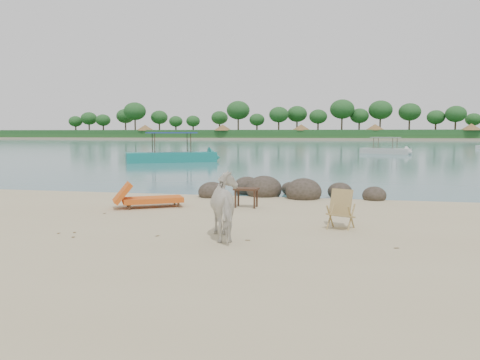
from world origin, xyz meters
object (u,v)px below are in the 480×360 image
Objects in this scene: boulders at (280,191)px; cow at (229,207)px; side_table at (246,199)px; deck_chair at (341,211)px; lounge_chair at (153,197)px; boat_near at (171,137)px.

cow reaches higher than boulders.
side_table is 0.80× the size of deck_chair.
boulders reaches higher than lounge_chair.
boulders is at bearing -88.82° from boat_near.
boat_near is at bearing 120.26° from boulders.
boat_near reaches higher than side_table.
deck_chair is at bearing -51.18° from lounge_chair.
boulders is 7.13× the size of deck_chair.
boat_near reaches higher than deck_chair.
deck_chair is 26.73m from boat_near.
side_table is at bearing -19.73° from lounge_chair.
side_table is 0.33× the size of lounge_chair.
cow is (-0.27, -6.75, 0.49)m from boulders.
cow is 1.83× the size of deck_chair.
boat_near is (-12.63, 23.51, 1.42)m from deck_chair.
lounge_chair is (-2.70, -0.51, 0.04)m from side_table.
lounge_chair is at bearing -135.83° from boulders.
side_table is at bearing -93.69° from boat_near.
boat_near reaches higher than cow.
deck_chair is (2.02, -5.32, 0.25)m from boulders.
deck_chair is (2.69, -2.56, 0.16)m from side_table.
deck_chair is 0.11× the size of boat_near.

